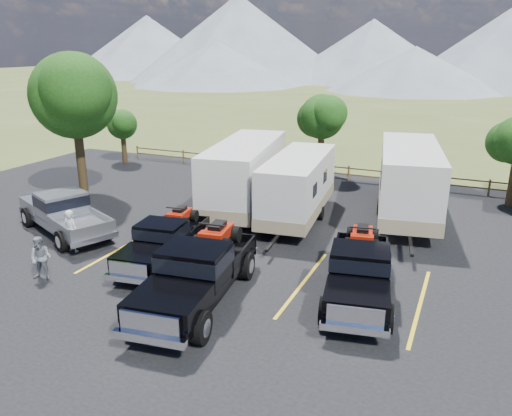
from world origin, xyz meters
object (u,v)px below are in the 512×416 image
at_px(rig_left, 165,239).
at_px(trailer_left, 245,175).
at_px(trailer_right, 409,182).
at_px(person_a, 71,231).
at_px(trailer_center, 298,187).
at_px(rig_right, 360,269).
at_px(person_b, 41,258).
at_px(tree_big_nw, 73,96).
at_px(pickup_silver, 64,213).
at_px(rig_center, 198,271).

bearing_deg(rig_left, trailer_left, 80.94).
relative_size(trailer_right, person_a, 5.73).
xyz_separation_m(rig_left, person_a, (-4.01, -0.74, -0.00)).
distance_m(trailer_left, trailer_center, 2.95).
distance_m(rig_right, person_b, 11.23).
bearing_deg(person_b, rig_right, -1.76).
distance_m(tree_big_nw, rig_right, 17.93).
bearing_deg(trailer_center, trailer_left, 168.06).
distance_m(rig_right, trailer_right, 8.90).
bearing_deg(tree_big_nw, person_a, -51.01).
distance_m(tree_big_nw, trailer_left, 9.99).
distance_m(tree_big_nw, trailer_right, 17.62).
distance_m(trailer_center, trailer_right, 5.31).
distance_m(tree_big_nw, person_a, 9.17).
bearing_deg(rig_left, pickup_silver, 165.14).
distance_m(rig_right, person_a, 11.61).
bearing_deg(person_b, rig_left, 25.86).
bearing_deg(pickup_silver, rig_right, 111.64).
distance_m(rig_right, trailer_center, 7.95).
distance_m(person_a, person_b, 2.56).
distance_m(rig_left, pickup_silver, 5.83).
height_order(rig_left, person_b, rig_left).
xyz_separation_m(rig_left, rig_right, (7.57, 0.20, 0.09)).
distance_m(trailer_right, person_b, 16.47).
relative_size(trailer_center, person_b, 5.58).
bearing_deg(tree_big_nw, rig_left, -31.03).
bearing_deg(person_a, trailer_center, -129.80).
bearing_deg(trailer_left, rig_right, -52.81).
relative_size(tree_big_nw, person_b, 4.87).
height_order(trailer_center, person_b, trailer_center).
bearing_deg(rig_left, person_b, -142.85).
xyz_separation_m(rig_center, pickup_silver, (-8.61, 2.96, -0.10)).
bearing_deg(rig_center, rig_left, 133.93).
xyz_separation_m(trailer_center, person_a, (-7.09, -7.48, -0.73)).
distance_m(rig_right, trailer_left, 10.11).
height_order(tree_big_nw, pickup_silver, tree_big_nw).
height_order(trailer_left, trailer_center, trailer_left).
distance_m(tree_big_nw, pickup_silver, 7.29).
xyz_separation_m(tree_big_nw, trailer_right, (16.83, 3.66, -3.71)).
relative_size(trailer_right, pickup_silver, 1.56).
bearing_deg(trailer_left, person_b, -118.16).
bearing_deg(person_b, trailer_left, 52.90).
distance_m(tree_big_nw, trailer_center, 12.75).
relative_size(rig_left, trailer_center, 0.64).
relative_size(trailer_center, trailer_right, 0.88).
bearing_deg(rig_center, person_a, 159.96).
xyz_separation_m(rig_right, person_a, (-11.57, -0.94, -0.09)).
height_order(trailer_left, pickup_silver, trailer_left).
height_order(rig_left, trailer_right, trailer_right).
xyz_separation_m(trailer_left, trailer_center, (2.93, -0.29, -0.20)).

